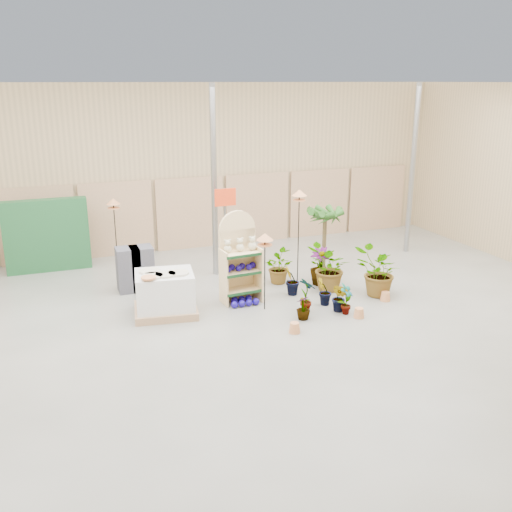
{
  "coord_description": "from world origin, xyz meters",
  "views": [
    {
      "loc": [
        -3.73,
        -9.24,
        4.54
      ],
      "look_at": [
        0.3,
        1.5,
        1.0
      ],
      "focal_mm": 40.0,
      "sensor_mm": 36.0,
      "label": 1
    }
  ],
  "objects_px": {
    "pallet_stack": "(165,294)",
    "potted_plant_2": "(329,268)",
    "display_shelf": "(239,260)",
    "bird_table_front": "(265,239)"
  },
  "relations": [
    {
      "from": "pallet_stack",
      "to": "potted_plant_2",
      "type": "height_order",
      "value": "potted_plant_2"
    },
    {
      "from": "display_shelf",
      "to": "pallet_stack",
      "type": "bearing_deg",
      "value": -175.97
    },
    {
      "from": "pallet_stack",
      "to": "bird_table_front",
      "type": "relative_size",
      "value": 0.84
    },
    {
      "from": "bird_table_front",
      "to": "potted_plant_2",
      "type": "bearing_deg",
      "value": 15.96
    },
    {
      "from": "bird_table_front",
      "to": "potted_plant_2",
      "type": "xyz_separation_m",
      "value": [
        1.74,
        0.5,
        -0.97
      ]
    },
    {
      "from": "display_shelf",
      "to": "bird_table_front",
      "type": "bearing_deg",
      "value": -70.88
    },
    {
      "from": "display_shelf",
      "to": "potted_plant_2",
      "type": "relative_size",
      "value": 1.83
    },
    {
      "from": "display_shelf",
      "to": "bird_table_front",
      "type": "relative_size",
      "value": 1.2
    },
    {
      "from": "display_shelf",
      "to": "potted_plant_2",
      "type": "xyz_separation_m",
      "value": [
        2.05,
        -0.22,
        -0.36
      ]
    },
    {
      "from": "display_shelf",
      "to": "bird_table_front",
      "type": "height_order",
      "value": "display_shelf"
    }
  ]
}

